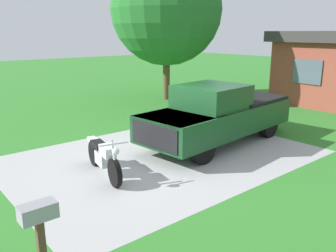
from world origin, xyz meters
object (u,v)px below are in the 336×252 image
pickup_truck (220,113)px  mailbox (39,223)px  shade_tree (166,9)px  motorcycle (104,157)px

pickup_truck → mailbox: pickup_truck is taller
shade_tree → pickup_truck: bearing=-27.2°
motorcycle → mailbox: 4.01m
motorcycle → shade_tree: 11.26m
motorcycle → mailbox: bearing=-41.7°
motorcycle → mailbox: mailbox is taller
motorcycle → shade_tree: bearing=131.9°
shade_tree → motorcycle: bearing=-48.1°
motorcycle → pickup_truck: bearing=90.4°
motorcycle → pickup_truck: (-0.03, 4.21, 0.48)m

